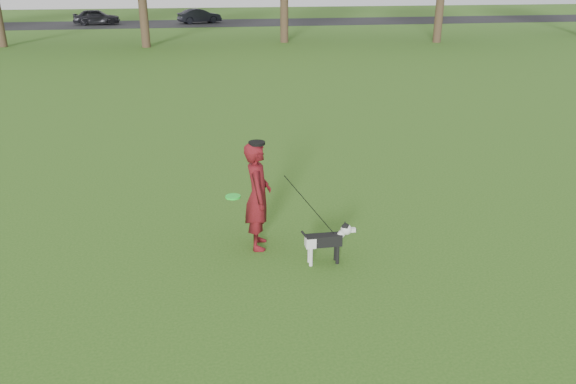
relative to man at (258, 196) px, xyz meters
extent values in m
plane|color=#285116|center=(0.56, -0.29, -0.85)|extent=(120.00, 120.00, 0.00)
cube|color=black|center=(0.56, 39.71, -0.84)|extent=(120.00, 7.00, 0.02)
imported|color=#500D0B|center=(0.00, 0.00, 0.00)|extent=(0.47, 0.66, 1.71)
cube|color=black|center=(0.88, -0.70, -0.48)|extent=(0.53, 0.16, 0.17)
cube|color=silver|center=(0.68, -0.70, -0.49)|extent=(0.15, 0.17, 0.16)
cylinder|color=silver|center=(0.68, -0.76, -0.71)|extent=(0.05, 0.05, 0.29)
cylinder|color=silver|center=(0.68, -0.65, -0.71)|extent=(0.05, 0.05, 0.29)
cylinder|color=black|center=(1.09, -0.76, -0.71)|extent=(0.05, 0.05, 0.29)
cylinder|color=black|center=(1.09, -0.65, -0.71)|extent=(0.05, 0.05, 0.29)
cylinder|color=silver|center=(1.12, -0.70, -0.44)|extent=(0.17, 0.11, 0.19)
sphere|color=silver|center=(1.22, -0.70, -0.33)|extent=(0.16, 0.16, 0.16)
sphere|color=black|center=(1.21, -0.70, -0.30)|extent=(0.12, 0.12, 0.12)
cube|color=silver|center=(1.31, -0.70, -0.34)|extent=(0.11, 0.06, 0.06)
sphere|color=black|center=(1.36, -0.70, -0.34)|extent=(0.03, 0.03, 0.03)
cone|color=black|center=(1.21, -0.75, -0.25)|extent=(0.06, 0.06, 0.07)
cone|color=black|center=(1.21, -0.66, -0.25)|extent=(0.06, 0.06, 0.07)
cylinder|color=black|center=(0.63, -0.70, -0.42)|extent=(0.18, 0.03, 0.24)
cylinder|color=black|center=(1.07, -0.70, -0.43)|extent=(0.12, 0.12, 0.02)
imported|color=black|center=(-8.19, 39.71, -0.24)|extent=(3.58, 1.64, 1.19)
imported|color=black|center=(-0.22, 39.71, -0.28)|extent=(3.59, 2.19, 1.12)
cylinder|color=#1BDA2E|center=(-0.39, -0.13, 0.07)|extent=(0.23, 0.23, 0.02)
cylinder|color=black|center=(0.00, 0.00, 0.84)|extent=(0.25, 0.25, 0.04)
cylinder|color=#38281C|center=(-3.44, 25.21, 1.25)|extent=(0.48, 0.48, 4.20)
cylinder|color=#38281C|center=(13.56, 24.71, 1.56)|extent=(0.48, 0.48, 4.83)
camera|label=1|loc=(-0.84, -7.92, 3.23)|focal=35.00mm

